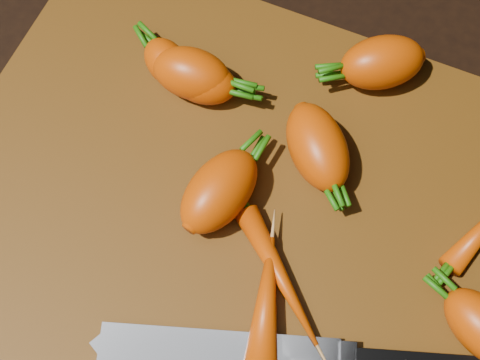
% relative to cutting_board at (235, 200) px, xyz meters
% --- Properties ---
extents(ground, '(2.00, 2.00, 0.01)m').
position_rel_cutting_board_xyz_m(ground, '(0.00, 0.00, -0.01)').
color(ground, black).
extents(cutting_board, '(0.50, 0.40, 0.01)m').
position_rel_cutting_board_xyz_m(cutting_board, '(0.00, 0.00, 0.00)').
color(cutting_board, '#55320E').
rests_on(cutting_board, ground).
extents(carrot_0, '(0.08, 0.05, 0.05)m').
position_rel_cutting_board_xyz_m(carrot_0, '(-0.08, 0.09, 0.03)').
color(carrot_0, '#D64500').
rests_on(carrot_0, cutting_board).
extents(carrot_1, '(0.06, 0.06, 0.04)m').
position_rel_cutting_board_xyz_m(carrot_1, '(-0.11, 0.09, 0.02)').
color(carrot_1, '#D64500').
rests_on(carrot_1, cutting_board).
extents(carrot_2, '(0.09, 0.09, 0.05)m').
position_rel_cutting_board_xyz_m(carrot_2, '(0.05, 0.06, 0.03)').
color(carrot_2, '#D64500').
rests_on(carrot_2, cutting_board).
extents(carrot_3, '(0.07, 0.09, 0.05)m').
position_rel_cutting_board_xyz_m(carrot_3, '(-0.01, -0.01, 0.03)').
color(carrot_3, '#D64500').
rests_on(carrot_3, cutting_board).
extents(carrot_4, '(0.09, 0.08, 0.05)m').
position_rel_cutting_board_xyz_m(carrot_4, '(0.07, 0.16, 0.03)').
color(carrot_4, '#D64500').
rests_on(carrot_4, cutting_board).
extents(carrot_5, '(0.07, 0.05, 0.04)m').
position_rel_cutting_board_xyz_m(carrot_5, '(-0.07, 0.08, 0.03)').
color(carrot_5, '#D64500').
rests_on(carrot_5, cutting_board).
extents(carrot_8, '(0.11, 0.10, 0.02)m').
position_rel_cutting_board_xyz_m(carrot_8, '(0.06, -0.05, 0.02)').
color(carrot_8, '#D64500').
rests_on(carrot_8, cutting_board).
extents(carrot_9, '(0.06, 0.11, 0.03)m').
position_rel_cutting_board_xyz_m(carrot_9, '(0.06, -0.08, 0.02)').
color(carrot_9, '#D64500').
rests_on(carrot_9, cutting_board).
extents(knife, '(0.30, 0.13, 0.02)m').
position_rel_cutting_board_xyz_m(knife, '(0.06, -0.12, 0.01)').
color(knife, gray).
rests_on(knife, cutting_board).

